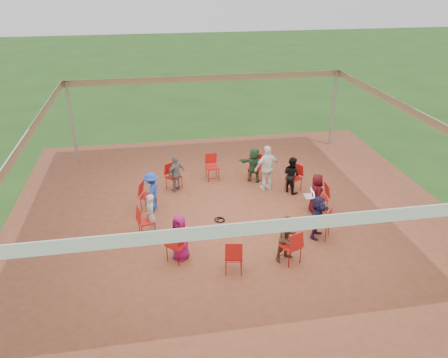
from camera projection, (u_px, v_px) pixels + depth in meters
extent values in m
plane|color=#234D18|center=(233.00, 216.00, 12.78)|extent=(80.00, 80.00, 0.00)
plane|color=brown|center=(233.00, 216.00, 12.77)|extent=(13.00, 13.00, 0.00)
cylinder|color=#B2B2B7|center=(72.00, 123.00, 15.77)|extent=(0.12, 0.12, 3.00)
cylinder|color=#B2B2B7|center=(333.00, 109.00, 17.32)|extent=(0.12, 0.12, 3.00)
plane|color=silver|center=(235.00, 118.00, 11.46)|extent=(10.30, 10.30, 0.00)
cube|color=white|center=(297.00, 224.00, 6.95)|extent=(10.30, 0.03, 0.24)
cube|color=white|center=(207.00, 78.00, 16.08)|extent=(10.30, 0.03, 0.24)
cube|color=white|center=(29.00, 134.00, 10.72)|extent=(0.03, 10.30, 0.24)
cube|color=white|center=(413.00, 112.00, 12.31)|extent=(0.03, 10.30, 0.24)
imported|color=#450912|center=(316.00, 193.00, 12.78)|extent=(0.36, 0.60, 1.21)
imported|color=black|center=(291.00, 175.00, 13.92)|extent=(0.58, 0.68, 1.21)
imported|color=#2D5434|center=(254.00, 165.00, 14.61)|extent=(1.18, 0.89, 1.21)
imported|color=slate|center=(176.00, 174.00, 13.98)|extent=(0.78, 0.72, 1.21)
imported|color=#1D45B6|center=(152.00, 192.00, 12.86)|extent=(0.62, 0.86, 1.21)
imported|color=#B5B29F|center=(150.00, 215.00, 11.64)|extent=(0.38, 0.49, 1.21)
imported|color=#8E1159|center=(180.00, 237.00, 10.68)|extent=(0.65, 0.65, 1.21)
imported|color=#4F3625|center=(288.00, 239.00, 10.64)|extent=(0.67, 0.53, 1.21)
imported|color=#221E45|center=(318.00, 217.00, 11.56)|extent=(0.99, 1.15, 1.21)
imported|color=white|center=(267.00, 168.00, 13.99)|extent=(0.97, 0.65, 1.52)
torus|color=black|center=(219.00, 220.00, 12.56)|extent=(0.34, 0.34, 0.03)
torus|color=black|center=(221.00, 220.00, 12.53)|extent=(0.27, 0.27, 0.03)
cube|color=#B7B7BC|center=(309.00, 196.00, 12.80)|extent=(0.26, 0.36, 0.02)
cube|color=#B7B7BC|center=(313.00, 192.00, 12.76)|extent=(0.09, 0.35, 0.23)
cube|color=#CCE0FF|center=(313.00, 192.00, 12.76)|extent=(0.07, 0.31, 0.19)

